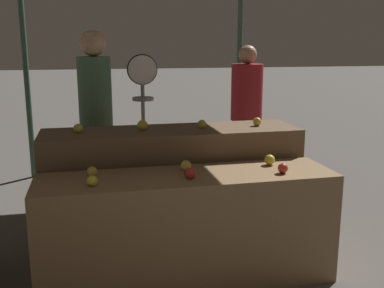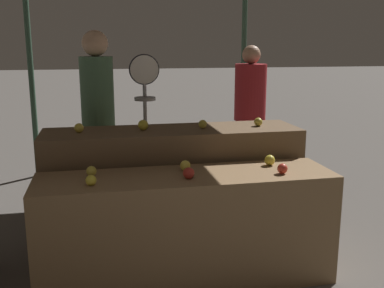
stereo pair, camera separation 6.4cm
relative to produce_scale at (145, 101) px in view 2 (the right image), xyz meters
The scene contains 16 objects.
ground_plane 1.75m from the produce_scale, 83.39° to the right, with size 60.00×60.00×0.00m, color #59544F.
display_counter_front 1.51m from the produce_scale, 83.39° to the right, with size 2.09×0.55×0.80m, color olive.
display_counter_back 0.97m from the produce_scale, 77.78° to the right, with size 2.09×0.55×1.02m, color brown.
apple_front_0 1.53m from the produce_scale, 109.62° to the right, with size 0.07×0.07×0.07m, color gold.
apple_front_1 1.43m from the produce_scale, 84.15° to the right, with size 0.08×0.08×0.08m, color #B72D23.
apple_front_2 1.65m from the produce_scale, 59.96° to the right, with size 0.07×0.07×0.07m, color red.
apple_front_3 1.33m from the produce_scale, 112.80° to the right, with size 0.07×0.07×0.07m, color gold.
apple_front_4 1.24m from the produce_scale, 82.39° to the right, with size 0.08×0.08×0.08m, color yellow.
apple_front_5 1.46m from the produce_scale, 55.46° to the right, with size 0.08×0.08×0.08m, color gold.
apple_back_0 0.91m from the produce_scale, 130.85° to the right, with size 0.07×0.07×0.07m, color yellow.
apple_back_1 0.70m from the produce_scale, 97.40° to the right, with size 0.08×0.08×0.08m, color gold.
apple_back_2 0.81m from the produce_scale, 60.34° to the right, with size 0.07×0.07×0.07m, color gold.
apple_back_3 1.13m from the produce_scale, 38.27° to the right, with size 0.07×0.07×0.07m, color gold.
produce_scale is the anchor object (origin of this frame).
person_vendor_at_scale 0.46m from the produce_scale, 170.00° to the left, with size 0.33×0.33×1.82m.
person_customer_left 1.69m from the produce_scale, 34.75° to the left, with size 0.46×0.46×1.68m.
Camera 2 is at (-0.58, -2.95, 1.69)m, focal length 42.00 mm.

